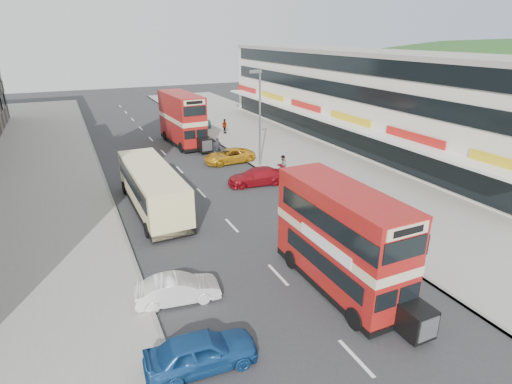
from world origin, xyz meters
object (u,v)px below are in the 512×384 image
car_left_front (177,289)px  car_right_c (193,124)px  car_right_b (229,156)px  street_lamp (259,112)px  bus_main (341,239)px  pedestrian_near (283,165)px  car_right_a (257,176)px  coach (152,187)px  pedestrian_far (225,126)px  cyclist (218,152)px  bus_second (182,119)px  car_left_near (201,351)px

car_left_front → car_right_c: size_ratio=0.86×
car_right_b → street_lamp: bearing=40.2°
bus_main → pedestrian_near: bus_main is taller
car_right_a → coach: bearing=-71.7°
car_right_b → pedestrian_far: size_ratio=2.77×
street_lamp → pedestrian_near: bearing=-77.3°
car_right_b → cyclist: (-0.41, 1.77, 0.00)m
bus_second → pedestrian_far: bearing=-160.3°
car_right_b → pedestrian_far: 11.05m
bus_second → street_lamp: bearing=107.1°
street_lamp → pedestrian_near: (0.69, -3.04, -3.84)m
car_right_c → street_lamp: bearing=5.4°
car_right_a → cyclist: bearing=-170.5°
street_lamp → car_right_b: size_ratio=1.79×
bus_second → pedestrian_far: size_ratio=5.61×
pedestrian_far → cyclist: size_ratio=0.85×
street_lamp → car_left_near: size_ratio=2.08×
street_lamp → car_right_a: size_ratio=1.82×
coach → car_right_b: coach is taller
coach → car_right_a: (8.17, 1.52, -0.92)m
bus_main → car_left_front: bearing=-16.6°
car_left_near → cyclist: cyclist is taller
car_right_c → bus_main: bearing=-3.8°
car_left_near → street_lamp: bearing=-26.7°
street_lamp → cyclist: size_ratio=4.24×
car_left_near → car_right_b: (9.71, 22.18, -0.03)m
car_right_a → car_right_b: 6.18m
car_left_front → cyclist: size_ratio=1.88×
car_left_front → car_right_c: car_right_c is taller
street_lamp → car_right_c: street_lamp is taller
car_right_c → coach: bearing=-20.9°
car_left_front → pedestrian_near: size_ratio=2.27×
pedestrian_far → cyclist: (-3.96, -8.70, -0.34)m
coach → car_right_c: (9.31, 21.99, -0.85)m
car_right_b → pedestrian_near: 5.80m
car_left_near → pedestrian_far: 35.23m
pedestrian_far → street_lamp: bearing=-132.1°
bus_main → car_left_near: bus_main is taller
car_left_near → car_right_a: (9.54, 16.00, -0.02)m
pedestrian_near → cyclist: bearing=-110.1°
coach → street_lamp: bearing=27.5°
bus_second → pedestrian_near: bearing=105.4°
street_lamp → pedestrian_far: 13.25m
bus_second → car_right_b: bearing=99.8°
car_left_near → cyclist: size_ratio=2.03×
coach → cyclist: 12.38m
car_right_b → pedestrian_far: (3.55, 10.46, 0.34)m
bus_main → car_right_c: bus_main is taller
bus_main → car_left_near: size_ratio=2.15×
car_left_near → bus_main: bearing=-70.6°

